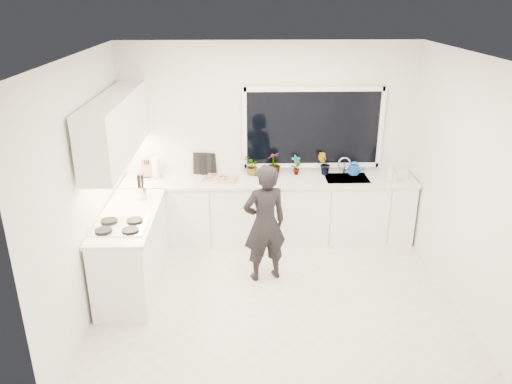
{
  "coord_description": "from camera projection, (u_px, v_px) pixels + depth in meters",
  "views": [
    {
      "loc": [
        -0.38,
        -4.86,
        3.25
      ],
      "look_at": [
        -0.21,
        0.4,
        1.15
      ],
      "focal_mm": 35.0,
      "sensor_mm": 36.0,
      "label": 1
    }
  ],
  "objects": [
    {
      "name": "countertop_back",
      "position": [
        269.0,
        181.0,
        6.73
      ],
      "size": [
        3.94,
        0.62,
        0.04
      ],
      "primitive_type": "cube",
      "color": "silver",
      "rests_on": "base_cabinets_back"
    },
    {
      "name": "sink",
      "position": [
        346.0,
        181.0,
        6.78
      ],
      "size": [
        0.58,
        0.42,
        0.14
      ],
      "primitive_type": "cube",
      "color": "silver",
      "rests_on": "countertop_back"
    },
    {
      "name": "watering_can",
      "position": [
        354.0,
        170.0,
        6.89
      ],
      "size": [
        0.15,
        0.15,
        0.13
      ],
      "primitive_type": "cylinder",
      "rotation": [
        0.0,
        0.0,
        -0.07
      ],
      "color": "#134BB6",
      "rests_on": "countertop_back"
    },
    {
      "name": "faucet",
      "position": [
        344.0,
        166.0,
        6.91
      ],
      "size": [
        0.03,
        0.03,
        0.22
      ],
      "primitive_type": "cylinder",
      "color": "silver",
      "rests_on": "countertop_back"
    },
    {
      "name": "window",
      "position": [
        313.0,
        128.0,
        6.77
      ],
      "size": [
        1.8,
        0.02,
        1.0
      ],
      "primitive_type": "cube",
      "color": "black",
      "rests_on": "wall_back"
    },
    {
      "name": "ceiling",
      "position": [
        280.0,
        55.0,
        4.73
      ],
      "size": [
        4.0,
        3.5,
        0.02
      ],
      "primitive_type": "cube",
      "color": "white",
      "rests_on": "wall_back"
    },
    {
      "name": "soap_bottles",
      "position": [
        391.0,
        172.0,
        6.59
      ],
      "size": [
        0.16,
        0.12,
        0.29
      ],
      "color": "#D8BF66",
      "rests_on": "countertop_back"
    },
    {
      "name": "upper_cabinets",
      "position": [
        116.0,
        126.0,
        5.64
      ],
      "size": [
        0.34,
        2.1,
        0.7
      ],
      "primitive_type": "cube",
      "color": "white",
      "rests_on": "wall_left"
    },
    {
      "name": "knife_block",
      "position": [
        147.0,
        169.0,
        6.78
      ],
      "size": [
        0.15,
        0.13,
        0.22
      ],
      "primitive_type": "cube",
      "rotation": [
        0.0,
        0.0,
        0.28
      ],
      "color": "#916643",
      "rests_on": "countertop_back"
    },
    {
      "name": "paper_towel_roll",
      "position": [
        156.0,
        169.0,
        6.74
      ],
      "size": [
        0.14,
        0.14,
        0.26
      ],
      "primitive_type": "cylinder",
      "rotation": [
        0.0,
        0.0,
        -0.29
      ],
      "color": "silver",
      "rests_on": "countertop_back"
    },
    {
      "name": "wall_right",
      "position": [
        466.0,
        186.0,
        5.29
      ],
      "size": [
        0.02,
        3.5,
        2.7
      ],
      "primitive_type": "cube",
      "color": "white",
      "rests_on": "ground"
    },
    {
      "name": "herb_plants",
      "position": [
        279.0,
        165.0,
        6.83
      ],
      "size": [
        1.22,
        0.3,
        0.32
      ],
      "color": "#26662D",
      "rests_on": "countertop_back"
    },
    {
      "name": "person",
      "position": [
        265.0,
        223.0,
        5.87
      ],
      "size": [
        0.61,
        0.49,
        1.46
      ],
      "primitive_type": "imported",
      "rotation": [
        0.0,
        0.0,
        3.44
      ],
      "color": "black",
      "rests_on": "floor"
    },
    {
      "name": "wall_back",
      "position": [
        268.0,
        142.0,
        6.86
      ],
      "size": [
        4.0,
        0.02,
        2.7
      ],
      "primitive_type": "cube",
      "color": "white",
      "rests_on": "ground"
    },
    {
      "name": "base_cabinets_back",
      "position": [
        269.0,
        211.0,
        6.91
      ],
      "size": [
        3.92,
        0.58,
        0.88
      ],
      "primitive_type": "cube",
      "color": "white",
      "rests_on": "floor"
    },
    {
      "name": "picture_frame_large",
      "position": [
        208.0,
        164.0,
        6.88
      ],
      "size": [
        0.21,
        0.11,
        0.28
      ],
      "primitive_type": "cube",
      "rotation": [
        0.0,
        0.0,
        0.41
      ],
      "color": "black",
      "rests_on": "countertop_back"
    },
    {
      "name": "floor",
      "position": [
        276.0,
        298.0,
        5.73
      ],
      "size": [
        4.0,
        3.5,
        0.02
      ],
      "primitive_type": "cube",
      "color": "beige",
      "rests_on": "ground"
    },
    {
      "name": "wall_left",
      "position": [
        84.0,
        190.0,
        5.17
      ],
      "size": [
        0.02,
        3.5,
        2.7
      ],
      "primitive_type": "cube",
      "color": "white",
      "rests_on": "ground"
    },
    {
      "name": "pizza_tray",
      "position": [
        221.0,
        179.0,
        6.68
      ],
      "size": [
        0.51,
        0.42,
        0.03
      ],
      "primitive_type": "cube",
      "rotation": [
        0.0,
        0.0,
        -0.23
      ],
      "color": "#B3B3B7",
      "rests_on": "countertop_back"
    },
    {
      "name": "picture_frame_small",
      "position": [
        202.0,
        163.0,
        6.88
      ],
      "size": [
        0.25,
        0.05,
        0.3
      ],
      "primitive_type": "cube",
      "rotation": [
        0.0,
        0.0,
        -0.12
      ],
      "color": "black",
      "rests_on": "countertop_back"
    },
    {
      "name": "pizza",
      "position": [
        221.0,
        178.0,
        6.68
      ],
      "size": [
        0.46,
        0.38,
        0.01
      ],
      "primitive_type": "cube",
      "rotation": [
        0.0,
        0.0,
        -0.23
      ],
      "color": "#D34A1C",
      "rests_on": "pizza_tray"
    },
    {
      "name": "utensil_crock",
      "position": [
        141.0,
        193.0,
        6.06
      ],
      "size": [
        0.13,
        0.13,
        0.16
      ],
      "primitive_type": "cylinder",
      "rotation": [
        0.0,
        0.0,
        -0.02
      ],
      "color": "#A9A9AE",
      "rests_on": "countertop_left"
    },
    {
      "name": "countertop_left",
      "position": [
        128.0,
        215.0,
        5.67
      ],
      "size": [
        0.62,
        1.6,
        0.04
      ],
      "primitive_type": "cube",
      "color": "silver",
      "rests_on": "base_cabinets_left"
    },
    {
      "name": "base_cabinets_left",
      "position": [
        132.0,
        251.0,
        5.84
      ],
      "size": [
        0.58,
        1.6,
        0.88
      ],
      "primitive_type": "cube",
      "color": "white",
      "rests_on": "floor"
    },
    {
      "name": "stovetop",
      "position": [
        120.0,
        226.0,
        5.34
      ],
      "size": [
        0.56,
        0.48,
        0.03
      ],
      "primitive_type": "cube",
      "color": "black",
      "rests_on": "countertop_left"
    }
  ]
}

